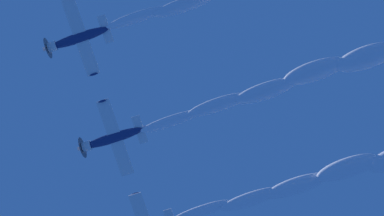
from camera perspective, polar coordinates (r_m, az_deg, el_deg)
airplane_lead at (r=92.60m, az=-8.98°, el=5.40°), size 9.29×8.61×2.77m
airplane_left_wingman at (r=92.01m, az=-6.32°, el=-2.38°), size 9.29×8.68×2.79m
smoke_trail_left_wingman at (r=90.98m, az=13.64°, el=3.94°), size 27.25×39.18×4.74m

